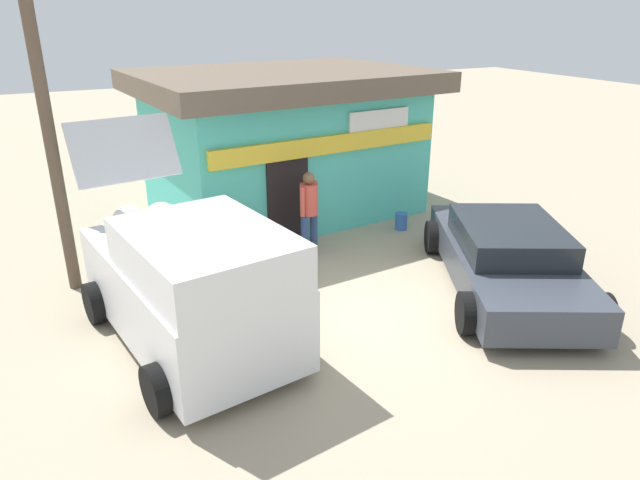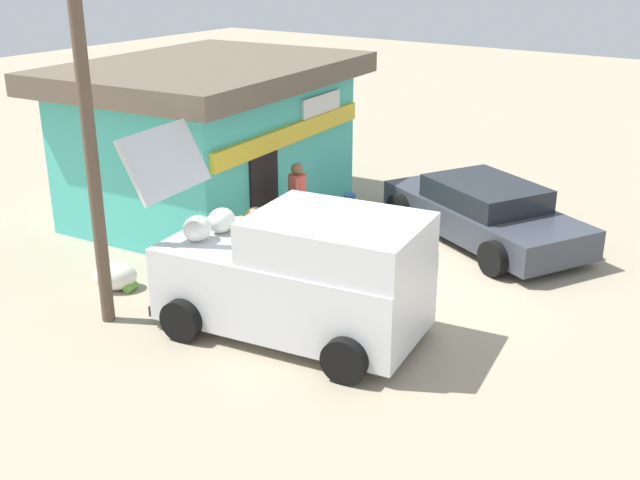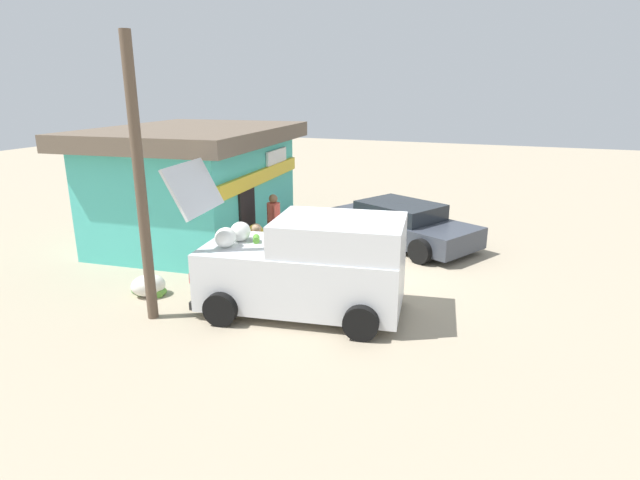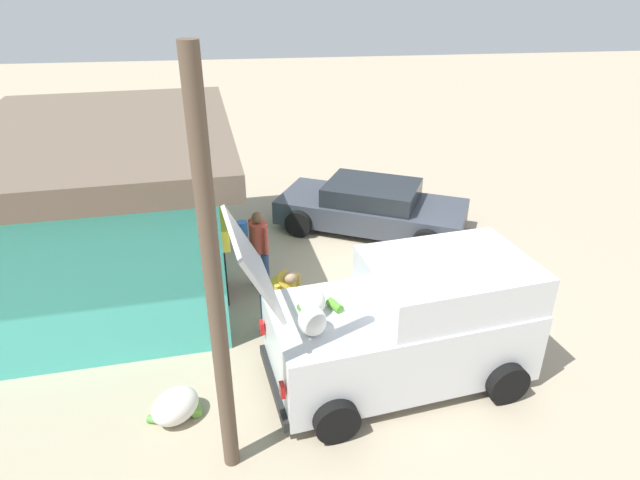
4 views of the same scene
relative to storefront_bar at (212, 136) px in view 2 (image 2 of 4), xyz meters
name	(u,v)px [view 2 (image 2 of 4)]	position (x,y,z in m)	size (l,w,h in m)	color
ground_plane	(405,275)	(-0.72, -5.11, -1.66)	(60.00, 60.00, 0.00)	tan
storefront_bar	(212,136)	(0.00, 0.00, 0.00)	(6.61, 5.18, 3.20)	#4CC6B7
delivery_van	(300,274)	(-3.51, -4.88, -0.71)	(2.65, 4.57, 2.86)	silver
parked_sedan	(484,212)	(1.70, -5.50, -1.10)	(3.65, 4.77, 1.17)	#383D47
vendor_standing	(297,199)	(-0.67, -2.73, -0.71)	(0.49, 0.47, 1.65)	navy
customer_bending	(256,231)	(-2.24, -3.00, -0.83)	(0.71, 0.70, 1.37)	navy
unloaded_banana_pile	(116,277)	(-4.02, -1.40, -1.45)	(0.88, 0.88, 0.46)	silver
paint_bucket	(349,202)	(1.70, -2.38, -1.48)	(0.26, 0.26, 0.37)	blue
utility_pole	(91,157)	(-4.88, -2.19, 0.93)	(0.20, 0.20, 5.19)	brown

